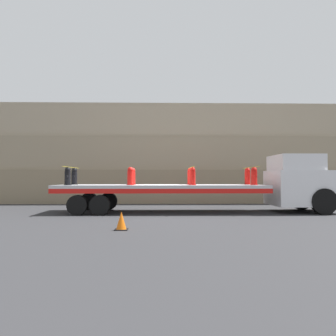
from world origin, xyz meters
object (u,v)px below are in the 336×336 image
(fire_hydrant_red_far_2, at_px, (190,176))
(fire_hydrant_red_far_3, at_px, (247,176))
(flatbed_trailer, at_px, (148,190))
(fire_hydrant_red_near_1, at_px, (130,176))
(truck_cab, at_px, (302,183))
(fire_hydrant_red_far_1, at_px, (133,176))
(fire_hydrant_red_near_3, at_px, (254,176))
(fire_hydrant_red_near_2, at_px, (192,176))
(fire_hydrant_black_far_0, at_px, (74,176))
(fire_hydrant_black_near_0, at_px, (68,176))
(traffic_cone, at_px, (121,221))

(fire_hydrant_red_far_2, relative_size, fire_hydrant_red_far_3, 1.00)
(flatbed_trailer, xyz_separation_m, fire_hydrant_red_near_1, (-0.78, -0.55, 0.61))
(truck_cab, bearing_deg, fire_hydrant_red_far_1, 176.00)
(flatbed_trailer, relative_size, fire_hydrant_red_far_3, 11.86)
(fire_hydrant_red_far_1, bearing_deg, fire_hydrant_red_far_2, 0.00)
(fire_hydrant_red_near_3, bearing_deg, flatbed_trailer, 173.31)
(fire_hydrant_red_far_1, distance_m, fire_hydrant_red_near_2, 2.97)
(fire_hydrant_red_near_2, relative_size, fire_hydrant_red_far_3, 1.00)
(fire_hydrant_red_near_1, relative_size, fire_hydrant_red_near_2, 1.00)
(fire_hydrant_red_far_2, bearing_deg, fire_hydrant_black_far_0, 180.00)
(fire_hydrant_black_near_0, relative_size, fire_hydrant_red_far_3, 1.00)
(fire_hydrant_red_near_1, distance_m, fire_hydrant_red_far_2, 2.97)
(fire_hydrant_black_far_0, height_order, fire_hydrant_red_far_2, same)
(fire_hydrant_red_near_1, xyz_separation_m, fire_hydrant_red_far_2, (2.76, 1.11, 0.00))
(fire_hydrant_red_near_1, xyz_separation_m, fire_hydrant_red_far_1, (0.00, 1.11, 0.00))
(truck_cab, relative_size, flatbed_trailer, 0.29)
(truck_cab, xyz_separation_m, fire_hydrant_red_near_3, (-2.42, -0.55, 0.30))
(traffic_cone, bearing_deg, fire_hydrant_red_near_1, 91.93)
(flatbed_trailer, xyz_separation_m, fire_hydrant_red_far_1, (-0.78, 0.55, 0.61))
(flatbed_trailer, relative_size, traffic_cone, 16.95)
(truck_cab, distance_m, fire_hydrant_red_near_3, 2.50)
(fire_hydrant_red_near_3, bearing_deg, truck_cab, 12.92)
(fire_hydrant_black_near_0, distance_m, fire_hydrant_red_far_2, 5.63)
(fire_hydrant_red_near_1, bearing_deg, flatbed_trailer, 35.34)
(fire_hydrant_red_near_2, xyz_separation_m, fire_hydrant_red_far_3, (2.76, 1.11, 0.00))
(fire_hydrant_black_near_0, height_order, fire_hydrant_red_near_3, same)
(flatbed_trailer, relative_size, fire_hydrant_red_far_1, 11.86)
(fire_hydrant_red_near_1, xyz_separation_m, fire_hydrant_red_far_3, (5.52, 1.11, 0.00))
(fire_hydrant_black_far_0, height_order, fire_hydrant_red_far_1, same)
(fire_hydrant_red_near_2, bearing_deg, fire_hydrant_red_near_1, 180.00)
(flatbed_trailer, height_order, fire_hydrant_red_near_3, fire_hydrant_red_near_3)
(truck_cab, height_order, fire_hydrant_red_near_1, truck_cab)
(flatbed_trailer, distance_m, fire_hydrant_red_far_2, 2.14)
(fire_hydrant_black_far_0, bearing_deg, fire_hydrant_red_far_2, 0.00)
(fire_hydrant_black_far_0, xyz_separation_m, fire_hydrant_red_near_3, (8.27, -1.11, 0.00))
(fire_hydrant_red_near_1, xyz_separation_m, fire_hydrant_red_near_2, (2.76, 0.00, 0.00))
(truck_cab, xyz_separation_m, fire_hydrant_red_far_3, (-2.42, 0.55, 0.30))
(traffic_cone, bearing_deg, fire_hydrant_red_far_1, 91.55)
(fire_hydrant_black_far_0, distance_m, traffic_cone, 6.49)
(traffic_cone, bearing_deg, truck_cab, 33.12)
(truck_cab, distance_m, fire_hydrant_black_near_0, 10.71)
(flatbed_trailer, bearing_deg, fire_hydrant_red_near_2, -15.69)
(fire_hydrant_red_far_2, bearing_deg, traffic_cone, -114.82)
(fire_hydrant_red_near_1, relative_size, fire_hydrant_red_far_2, 1.00)
(fire_hydrant_red_far_3, bearing_deg, fire_hydrant_red_far_1, 180.00)
(traffic_cone, bearing_deg, fire_hydrant_black_far_0, 117.32)
(flatbed_trailer, distance_m, traffic_cone, 5.17)
(fire_hydrant_red_far_1, relative_size, fire_hydrant_red_near_2, 1.00)
(fire_hydrant_black_far_0, bearing_deg, fire_hydrant_black_near_0, -90.00)
(fire_hydrant_red_far_2, bearing_deg, fire_hydrant_red_near_3, -21.92)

